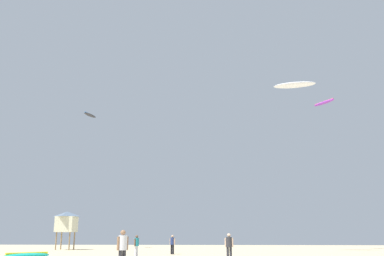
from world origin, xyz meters
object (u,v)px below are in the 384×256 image
at_px(kite_grounded_near, 27,255).
at_px(kite_aloft_2, 294,85).
at_px(person_right, 137,244).
at_px(kite_aloft_3, 90,115).
at_px(lifeguard_tower, 67,221).
at_px(person_foreground, 123,247).
at_px(person_left, 229,245).
at_px(kite_aloft_0, 324,103).
at_px(person_midground, 172,243).

xyz_separation_m(kite_grounded_near, kite_aloft_2, (21.32, 13.56, 16.84)).
relative_size(person_right, kite_aloft_2, 0.34).
height_order(kite_aloft_2, kite_aloft_3, kite_aloft_2).
bearing_deg(kite_grounded_near, lifeguard_tower, 102.73).
distance_m(person_foreground, person_left, 9.36).
relative_size(person_right, kite_aloft_0, 0.52).
relative_size(person_right, kite_grounded_near, 0.48).
bearing_deg(person_foreground, lifeguard_tower, -19.86).
xyz_separation_m(person_right, lifeguard_tower, (-11.12, 15.21, 2.15)).
bearing_deg(person_right, person_midground, -88.50).
relative_size(person_midground, person_left, 0.95).
bearing_deg(kite_aloft_3, kite_aloft_0, -4.39).
xyz_separation_m(person_foreground, kite_aloft_0, (16.55, 28.78, 15.63)).
bearing_deg(kite_grounded_near, person_foreground, -47.65).
bearing_deg(kite_aloft_3, kite_grounded_near, -81.35).
relative_size(person_midground, kite_aloft_0, 0.52).
height_order(kite_grounded_near, kite_aloft_3, kite_aloft_3).
height_order(person_foreground, kite_grounded_near, person_foreground).
xyz_separation_m(person_midground, kite_aloft_0, (16.34, 11.67, 15.74)).
xyz_separation_m(person_midground, kite_aloft_3, (-12.43, 13.88, 15.49)).
height_order(person_left, kite_aloft_2, kite_aloft_2).
relative_size(person_foreground, kite_aloft_3, 0.68).
height_order(kite_grounded_near, kite_aloft_2, kite_aloft_2).
bearing_deg(person_foreground, person_left, -76.58).
bearing_deg(person_left, kite_aloft_3, 42.42).
xyz_separation_m(person_midground, lifeguard_tower, (-13.22, 10.48, 2.14)).
distance_m(person_right, lifeguard_tower, 18.96).
distance_m(person_midground, person_right, 5.17).
bearing_deg(person_left, kite_aloft_2, -19.86).
distance_m(person_left, person_right, 8.09).
height_order(person_left, kite_grounded_near, person_left).
distance_m(person_foreground, kite_grounded_near, 13.40).
height_order(person_midground, kite_aloft_0, kite_aloft_0).
bearing_deg(person_midground, kite_aloft_3, -112.38).
relative_size(person_foreground, kite_aloft_0, 0.59).
height_order(person_foreground, kite_aloft_2, kite_aloft_2).
bearing_deg(person_midground, person_left, 52.94).
bearing_deg(kite_aloft_0, kite_aloft_2, -128.43).
bearing_deg(kite_aloft_0, person_foreground, -119.89).
distance_m(person_foreground, kite_aloft_0, 36.69).
distance_m(kite_aloft_2, kite_aloft_3, 25.67).
height_order(person_foreground, kite_aloft_0, kite_aloft_0).
bearing_deg(person_left, kite_grounded_near, 88.00).
bearing_deg(lifeguard_tower, kite_aloft_0, 2.29).
relative_size(person_midground, kite_aloft_3, 0.61).
distance_m(kite_grounded_near, kite_aloft_2, 30.36).
bearing_deg(person_midground, kite_aloft_2, 143.37).
height_order(person_midground, kite_aloft_2, kite_aloft_2).
xyz_separation_m(kite_grounded_near, kite_aloft_3, (-3.21, 21.11, 16.21)).
relative_size(kite_aloft_2, kite_aloft_3, 1.75).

